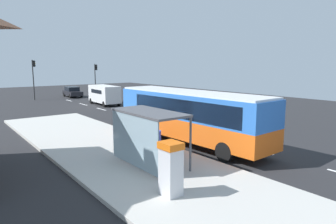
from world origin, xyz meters
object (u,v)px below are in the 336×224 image
at_px(ticket_machine, 171,168).
at_px(bus_shelter, 144,125).
at_px(white_van, 104,94).
at_px(bus, 189,114).
at_px(recycling_bin_green, 143,135).
at_px(recycling_bin_orange, 149,137).
at_px(traffic_light_far_side, 34,74).
at_px(traffic_light_near_side, 96,75).
at_px(sedan_near, 72,92).
at_px(recycling_bin_red, 137,132).
at_px(recycling_bin_blue, 156,139).

height_order(ticket_machine, bus_shelter, bus_shelter).
bearing_deg(bus_shelter, white_van, 68.47).
bearing_deg(bus, recycling_bin_green, 152.18).
bearing_deg(recycling_bin_orange, traffic_light_far_side, 87.87).
distance_m(recycling_bin_orange, traffic_light_near_side, 30.33).
bearing_deg(bus_shelter, recycling_bin_orange, 51.64).
relative_size(white_van, bus_shelter, 1.32).
bearing_deg(recycling_bin_orange, white_van, 71.41).
relative_size(sedan_near, traffic_light_far_side, 0.83).
distance_m(bus, sedan_near, 30.89).
relative_size(bus, recycling_bin_orange, 11.68).
xyz_separation_m(recycling_bin_red, bus_shelter, (-2.21, -4.20, 1.44)).
bearing_deg(recycling_bin_red, bus, -38.97).
bearing_deg(ticket_machine, recycling_bin_blue, 59.07).
height_order(ticket_machine, recycling_bin_green, ticket_machine).
bearing_deg(ticket_machine, recycling_bin_green, 64.58).
bearing_deg(sedan_near, bus_shelter, -104.89).
bearing_deg(ticket_machine, white_van, 69.04).
distance_m(bus, white_van, 20.04).
bearing_deg(bus, traffic_light_near_side, 76.14).
bearing_deg(white_van, recycling_bin_green, -109.24).
bearing_deg(recycling_bin_blue, ticket_machine, -120.93).
height_order(recycling_bin_green, recycling_bin_red, same).
height_order(recycling_bin_blue, traffic_light_near_side, traffic_light_near_side).
height_order(bus, traffic_light_far_side, traffic_light_far_side).
bearing_deg(white_van, recycling_bin_blue, -107.97).
xyz_separation_m(white_van, ticket_machine, (-9.62, -25.10, -0.17)).
distance_m(sedan_near, recycling_bin_red, 29.33).
bearing_deg(recycling_bin_green, bus, -27.82).
distance_m(white_van, recycling_bin_orange, 20.09).
relative_size(recycling_bin_green, traffic_light_near_side, 0.19).
relative_size(bus, recycling_bin_green, 11.68).
xyz_separation_m(bus, recycling_bin_red, (-2.49, 2.01, -1.19)).
bearing_deg(recycling_bin_green, ticket_machine, -115.42).
xyz_separation_m(white_van, traffic_light_near_side, (3.30, 9.59, 1.92)).
bearing_deg(ticket_machine, bus, 43.73).
distance_m(white_van, ticket_machine, 26.88).
distance_m(recycling_bin_green, traffic_light_far_side, 28.89).
relative_size(white_van, recycling_bin_blue, 5.56).
height_order(bus, white_van, bus).
bearing_deg(recycling_bin_green, traffic_light_near_side, 70.84).
relative_size(white_van, recycling_bin_orange, 5.56).
bearing_deg(recycling_bin_blue, recycling_bin_red, 90.00).
height_order(recycling_bin_red, traffic_light_near_side, traffic_light_near_side).
relative_size(sedan_near, ticket_machine, 2.32).
distance_m(recycling_bin_blue, bus_shelter, 3.37).
bearing_deg(white_van, ticket_machine, -110.96).
bearing_deg(recycling_bin_orange, traffic_light_near_side, 71.28).
bearing_deg(recycling_bin_red, bus_shelter, -117.81).
bearing_deg(traffic_light_near_side, recycling_bin_orange, -108.72).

